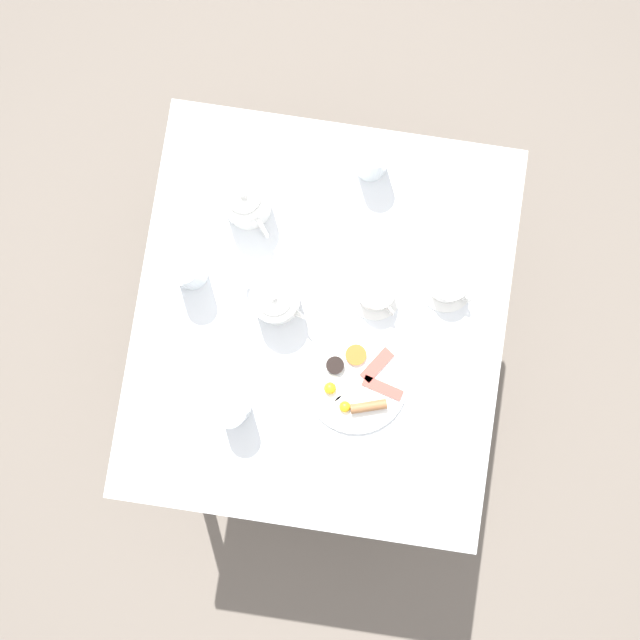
{
  "coord_description": "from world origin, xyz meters",
  "views": [
    {
      "loc": [
        0.11,
        0.02,
        2.37
      ],
      "look_at": [
        0.0,
        0.0,
        0.8
      ],
      "focal_mm": 35.0,
      "sensor_mm": 36.0,
      "label": 1
    }
  ],
  "objects_px": {
    "teapot_near": "(246,202)",
    "water_glass_short": "(372,160)",
    "wine_glass_spare": "(233,409)",
    "teacup_with_saucer_left": "(448,285)",
    "teacup_with_saucer_right": "(376,293)",
    "teapot_far": "(275,300)",
    "knife_by_plate": "(429,481)",
    "water_glass_tall": "(187,271)",
    "fork_by_plate": "(174,384)",
    "breakfast_plate": "(355,383)"
  },
  "relations": [
    {
      "from": "water_glass_tall",
      "to": "fork_by_plate",
      "type": "relative_size",
      "value": 0.67
    },
    {
      "from": "teacup_with_saucer_left",
      "to": "fork_by_plate",
      "type": "xyz_separation_m",
      "value": [
        0.35,
        -0.65,
        -0.03
      ]
    },
    {
      "from": "teacup_with_saucer_left",
      "to": "fork_by_plate",
      "type": "height_order",
      "value": "teacup_with_saucer_left"
    },
    {
      "from": "teacup_with_saucer_right",
      "to": "water_glass_tall",
      "type": "relative_size",
      "value": 1.1
    },
    {
      "from": "teacup_with_saucer_left",
      "to": "teacup_with_saucer_right",
      "type": "distance_m",
      "value": 0.18
    },
    {
      "from": "fork_by_plate",
      "to": "water_glass_short",
      "type": "bearing_deg",
      "value": 146.83
    },
    {
      "from": "teacup_with_saucer_left",
      "to": "water_glass_short",
      "type": "xyz_separation_m",
      "value": [
        -0.28,
        -0.24,
        0.03
      ]
    },
    {
      "from": "wine_glass_spare",
      "to": "knife_by_plate",
      "type": "bearing_deg",
      "value": 78.06
    },
    {
      "from": "teacup_with_saucer_left",
      "to": "teacup_with_saucer_right",
      "type": "relative_size",
      "value": 1.0
    },
    {
      "from": "wine_glass_spare",
      "to": "water_glass_tall",
      "type": "bearing_deg",
      "value": -152.86
    },
    {
      "from": "water_glass_tall",
      "to": "knife_by_plate",
      "type": "bearing_deg",
      "value": 57.6
    },
    {
      "from": "teacup_with_saucer_left",
      "to": "breakfast_plate",
      "type": "bearing_deg",
      "value": -35.05
    },
    {
      "from": "teapot_near",
      "to": "water_glass_short",
      "type": "bearing_deg",
      "value": -102.89
    },
    {
      "from": "teacup_with_saucer_left",
      "to": "water_glass_short",
      "type": "bearing_deg",
      "value": -139.94
    },
    {
      "from": "teapot_near",
      "to": "wine_glass_spare",
      "type": "distance_m",
      "value": 0.52
    },
    {
      "from": "teapot_far",
      "to": "teapot_near",
      "type": "bearing_deg",
      "value": 139.73
    },
    {
      "from": "water_glass_tall",
      "to": "teapot_far",
      "type": "bearing_deg",
      "value": 80.5
    },
    {
      "from": "teacup_with_saucer_right",
      "to": "knife_by_plate",
      "type": "distance_m",
      "value": 0.49
    },
    {
      "from": "breakfast_plate",
      "to": "wine_glass_spare",
      "type": "xyz_separation_m",
      "value": [
        0.11,
        -0.29,
        0.05
      ]
    },
    {
      "from": "fork_by_plate",
      "to": "teapot_near",
      "type": "bearing_deg",
      "value": 166.26
    },
    {
      "from": "breakfast_plate",
      "to": "teapot_far",
      "type": "relative_size",
      "value": 1.32
    },
    {
      "from": "wine_glass_spare",
      "to": "breakfast_plate",
      "type": "bearing_deg",
      "value": 110.28
    },
    {
      "from": "teapot_far",
      "to": "teacup_with_saucer_right",
      "type": "distance_m",
      "value": 0.26
    },
    {
      "from": "knife_by_plate",
      "to": "teacup_with_saucer_left",
      "type": "bearing_deg",
      "value": -177.21
    },
    {
      "from": "water_glass_tall",
      "to": "knife_by_plate",
      "type": "height_order",
      "value": "water_glass_tall"
    },
    {
      "from": "breakfast_plate",
      "to": "wine_glass_spare",
      "type": "distance_m",
      "value": 0.31
    },
    {
      "from": "water_glass_short",
      "to": "knife_by_plate",
      "type": "bearing_deg",
      "value": 18.59
    },
    {
      "from": "teapot_far",
      "to": "teacup_with_saucer_left",
      "type": "xyz_separation_m",
      "value": [
        -0.1,
        0.42,
        -0.02
      ]
    },
    {
      "from": "knife_by_plate",
      "to": "teapot_far",
      "type": "bearing_deg",
      "value": -130.96
    },
    {
      "from": "fork_by_plate",
      "to": "knife_by_plate",
      "type": "xyz_separation_m",
      "value": [
        0.14,
        0.67,
        -0.0
      ]
    },
    {
      "from": "teacup_with_saucer_left",
      "to": "water_glass_tall",
      "type": "xyz_separation_m",
      "value": [
        0.07,
        -0.65,
        0.03
      ]
    },
    {
      "from": "teapot_far",
      "to": "water_glass_tall",
      "type": "relative_size",
      "value": 1.58
    },
    {
      "from": "wine_glass_spare",
      "to": "teacup_with_saucer_left",
      "type": "bearing_deg",
      "value": 128.52
    },
    {
      "from": "water_glass_tall",
      "to": "knife_by_plate",
      "type": "xyz_separation_m",
      "value": [
        0.43,
        0.67,
        -0.06
      ]
    },
    {
      "from": "water_glass_short",
      "to": "knife_by_plate",
      "type": "relative_size",
      "value": 0.51
    },
    {
      "from": "teapot_near",
      "to": "teacup_with_saucer_left",
      "type": "height_order",
      "value": "teapot_near"
    },
    {
      "from": "teacup_with_saucer_left",
      "to": "knife_by_plate",
      "type": "bearing_deg",
      "value": 2.79
    },
    {
      "from": "teapot_near",
      "to": "water_glass_tall",
      "type": "height_order",
      "value": "teapot_near"
    },
    {
      "from": "teacup_with_saucer_left",
      "to": "knife_by_plate",
      "type": "distance_m",
      "value": 0.5
    },
    {
      "from": "teapot_far",
      "to": "wine_glass_spare",
      "type": "relative_size",
      "value": 1.65
    },
    {
      "from": "breakfast_plate",
      "to": "fork_by_plate",
      "type": "distance_m",
      "value": 0.46
    },
    {
      "from": "teapot_far",
      "to": "wine_glass_spare",
      "type": "xyz_separation_m",
      "value": [
        0.28,
        -0.06,
        0.01
      ]
    },
    {
      "from": "teapot_far",
      "to": "teacup_with_saucer_left",
      "type": "distance_m",
      "value": 0.44
    },
    {
      "from": "teapot_far",
      "to": "knife_by_plate",
      "type": "xyz_separation_m",
      "value": [
        0.39,
        0.45,
        -0.05
      ]
    },
    {
      "from": "wine_glass_spare",
      "to": "knife_by_plate",
      "type": "height_order",
      "value": "wine_glass_spare"
    },
    {
      "from": "teacup_with_saucer_left",
      "to": "fork_by_plate",
      "type": "bearing_deg",
      "value": -61.66
    },
    {
      "from": "water_glass_short",
      "to": "teapot_far",
      "type": "bearing_deg",
      "value": -25.96
    },
    {
      "from": "teapot_near",
      "to": "fork_by_plate",
      "type": "distance_m",
      "value": 0.49
    },
    {
      "from": "water_glass_short",
      "to": "knife_by_plate",
      "type": "xyz_separation_m",
      "value": [
        0.78,
        0.26,
        -0.06
      ]
    },
    {
      "from": "teacup_with_saucer_right",
      "to": "fork_by_plate",
      "type": "distance_m",
      "value": 0.56
    }
  ]
}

